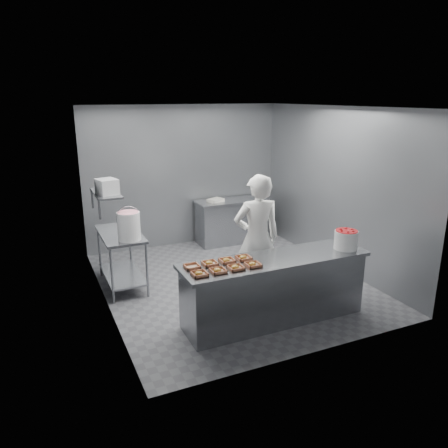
{
  "coord_description": "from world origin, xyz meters",
  "views": [
    {
      "loc": [
        -2.84,
        -5.99,
        2.97
      ],
      "look_at": [
        -0.23,
        -0.2,
        1.09
      ],
      "focal_mm": 35.0,
      "sensor_mm": 36.0,
      "label": 1
    }
  ],
  "objects_px": {
    "worker": "(257,239)",
    "prep_table": "(121,251)",
    "tray_3": "(253,264)",
    "tray_4": "(192,266)",
    "strawberry_tub": "(346,239)",
    "back_counter": "(232,221)",
    "tray_1": "(218,271)",
    "tray_7": "(244,258)",
    "tray_0": "(199,274)",
    "service_counter": "(274,289)",
    "appliance": "(107,187)",
    "tray_5": "(210,263)",
    "tray_6": "(227,260)",
    "tray_2": "(236,267)",
    "glaze_bucket": "(129,225)"
  },
  "relations": [
    {
      "from": "strawberry_tub",
      "to": "appliance",
      "type": "bearing_deg",
      "value": 147.07
    },
    {
      "from": "tray_6",
      "to": "tray_5",
      "type": "bearing_deg",
      "value": 180.0
    },
    {
      "from": "tray_3",
      "to": "strawberry_tub",
      "type": "relative_size",
      "value": 0.58
    },
    {
      "from": "tray_1",
      "to": "back_counter",
      "type": "bearing_deg",
      "value": 62.14
    },
    {
      "from": "worker",
      "to": "strawberry_tub",
      "type": "relative_size",
      "value": 5.88
    },
    {
      "from": "prep_table",
      "to": "worker",
      "type": "height_order",
      "value": "worker"
    },
    {
      "from": "service_counter",
      "to": "tray_0",
      "type": "height_order",
      "value": "tray_0"
    },
    {
      "from": "tray_1",
      "to": "tray_3",
      "type": "xyz_separation_m",
      "value": [
        0.48,
        0.0,
        0.0
      ]
    },
    {
      "from": "tray_1",
      "to": "tray_7",
      "type": "bearing_deg",
      "value": 28.42
    },
    {
      "from": "tray_4",
      "to": "appliance",
      "type": "height_order",
      "value": "appliance"
    },
    {
      "from": "strawberry_tub",
      "to": "glaze_bucket",
      "type": "height_order",
      "value": "glaze_bucket"
    },
    {
      "from": "prep_table",
      "to": "tray_5",
      "type": "height_order",
      "value": "tray_5"
    },
    {
      "from": "service_counter",
      "to": "worker",
      "type": "bearing_deg",
      "value": 82.5
    },
    {
      "from": "prep_table",
      "to": "strawberry_tub",
      "type": "distance_m",
      "value": 3.43
    },
    {
      "from": "tray_5",
      "to": "tray_2",
      "type": "bearing_deg",
      "value": -47.26
    },
    {
      "from": "tray_2",
      "to": "tray_7",
      "type": "height_order",
      "value": "same"
    },
    {
      "from": "tray_6",
      "to": "service_counter",
      "type": "bearing_deg",
      "value": -11.36
    },
    {
      "from": "back_counter",
      "to": "tray_7",
      "type": "distance_m",
      "value": 3.42
    },
    {
      "from": "prep_table",
      "to": "tray_0",
      "type": "distance_m",
      "value": 2.17
    },
    {
      "from": "tray_3",
      "to": "worker",
      "type": "bearing_deg",
      "value": 58.58
    },
    {
      "from": "tray_1",
      "to": "tray_7",
      "type": "distance_m",
      "value": 0.55
    },
    {
      "from": "tray_1",
      "to": "tray_6",
      "type": "height_order",
      "value": "same"
    },
    {
      "from": "tray_1",
      "to": "tray_6",
      "type": "relative_size",
      "value": 1.0
    },
    {
      "from": "back_counter",
      "to": "tray_3",
      "type": "xyz_separation_m",
      "value": [
        -1.31,
        -3.38,
        0.47
      ]
    },
    {
      "from": "service_counter",
      "to": "appliance",
      "type": "height_order",
      "value": "appliance"
    },
    {
      "from": "prep_table",
      "to": "back_counter",
      "type": "height_order",
      "value": "same"
    },
    {
      "from": "tray_5",
      "to": "glaze_bucket",
      "type": "xyz_separation_m",
      "value": [
        -0.7,
        1.42,
        0.2
      ]
    },
    {
      "from": "service_counter",
      "to": "strawberry_tub",
      "type": "bearing_deg",
      "value": -4.52
    },
    {
      "from": "service_counter",
      "to": "tray_1",
      "type": "xyz_separation_m",
      "value": [
        -0.89,
        -0.13,
        0.47
      ]
    },
    {
      "from": "tray_3",
      "to": "tray_4",
      "type": "relative_size",
      "value": 1.0
    },
    {
      "from": "worker",
      "to": "glaze_bucket",
      "type": "distance_m",
      "value": 1.9
    },
    {
      "from": "back_counter",
      "to": "tray_0",
      "type": "relative_size",
      "value": 8.01
    },
    {
      "from": "service_counter",
      "to": "tray_0",
      "type": "xyz_separation_m",
      "value": [
        -1.13,
        -0.13,
        0.47
      ]
    },
    {
      "from": "prep_table",
      "to": "strawberry_tub",
      "type": "height_order",
      "value": "strawberry_tub"
    },
    {
      "from": "service_counter",
      "to": "tray_4",
      "type": "bearing_deg",
      "value": 173.4
    },
    {
      "from": "tray_0",
      "to": "tray_1",
      "type": "relative_size",
      "value": 1.0
    },
    {
      "from": "strawberry_tub",
      "to": "glaze_bucket",
      "type": "relative_size",
      "value": 0.63
    },
    {
      "from": "tray_7",
      "to": "tray_4",
      "type": "bearing_deg",
      "value": 180.0
    },
    {
      "from": "worker",
      "to": "strawberry_tub",
      "type": "distance_m",
      "value": 1.26
    },
    {
      "from": "prep_table",
      "to": "worker",
      "type": "bearing_deg",
      "value": -36.07
    },
    {
      "from": "tray_2",
      "to": "worker",
      "type": "distance_m",
      "value": 1.1
    },
    {
      "from": "back_counter",
      "to": "tray_1",
      "type": "xyz_separation_m",
      "value": [
        -1.79,
        -3.38,
        0.47
      ]
    },
    {
      "from": "back_counter",
      "to": "appliance",
      "type": "distance_m",
      "value": 3.32
    },
    {
      "from": "tray_5",
      "to": "prep_table",
      "type": "bearing_deg",
      "value": 112.76
    },
    {
      "from": "tray_4",
      "to": "strawberry_tub",
      "type": "relative_size",
      "value": 0.58
    },
    {
      "from": "tray_0",
      "to": "tray_4",
      "type": "bearing_deg",
      "value": 89.33
    },
    {
      "from": "tray_6",
      "to": "tray_7",
      "type": "height_order",
      "value": "same"
    },
    {
      "from": "tray_1",
      "to": "tray_4",
      "type": "distance_m",
      "value": 0.35
    },
    {
      "from": "worker",
      "to": "prep_table",
      "type": "bearing_deg",
      "value": -26.53
    },
    {
      "from": "worker",
      "to": "service_counter",
      "type": "bearing_deg",
      "value": 92.04
    }
  ]
}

